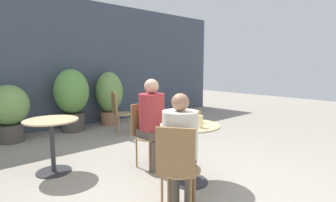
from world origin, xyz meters
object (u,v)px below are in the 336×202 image
(beer_glass_0, at_px, (198,116))
(potted_plant_0, at_px, (9,109))
(cafe_table_far, at_px, (52,135))
(seated_person_1, at_px, (180,142))
(seated_person_0, at_px, (152,116))
(potted_plant_2, at_px, (109,95))
(beer_glass_1, at_px, (183,114))
(bistro_chair_0, at_px, (145,129))
(beer_glass_3, at_px, (200,121))
(bistro_chair_2, at_px, (119,109))
(beer_glass_2, at_px, (177,119))
(potted_plant_1, at_px, (72,96))
(bistro_chair_1, at_px, (177,164))
(cafe_table_near, at_px, (190,141))

(beer_glass_0, relative_size, potted_plant_0, 0.14)
(cafe_table_far, distance_m, seated_person_1, 1.94)
(seated_person_0, bearing_deg, potted_plant_2, 66.37)
(beer_glass_1, bearing_deg, bistro_chair_0, 100.84)
(beer_glass_3, bearing_deg, seated_person_1, -159.16)
(cafe_table_far, xyz_separation_m, bistro_chair_2, (1.72, 1.11, 0.02))
(beer_glass_1, xyz_separation_m, beer_glass_2, (-0.23, -0.13, -0.01))
(potted_plant_0, height_order, potted_plant_2, potted_plant_2)
(beer_glass_0, bearing_deg, bistro_chair_0, 108.00)
(bistro_chair_2, bearing_deg, potted_plant_1, 47.74)
(potted_plant_2, bearing_deg, seated_person_1, -110.36)
(bistro_chair_1, height_order, seated_person_1, seated_person_1)
(beer_glass_2, distance_m, potted_plant_0, 3.60)
(bistro_chair_2, xyz_separation_m, potted_plant_2, (0.37, 1.04, 0.18))
(beer_glass_1, relative_size, beer_glass_2, 1.16)
(beer_glass_0, bearing_deg, seated_person_1, -150.64)
(potted_plant_2, bearing_deg, potted_plant_1, -176.06)
(potted_plant_0, bearing_deg, seated_person_0, -66.96)
(beer_glass_3, bearing_deg, bistro_chair_0, 92.43)
(cafe_table_near, height_order, potted_plant_2, potted_plant_2)
(beer_glass_0, relative_size, beer_glass_2, 0.92)
(seated_person_0, bearing_deg, bistro_chair_2, 66.96)
(seated_person_0, distance_m, potted_plant_1, 2.87)
(potted_plant_0, bearing_deg, beer_glass_3, -71.46)
(cafe_table_far, distance_m, beer_glass_3, 2.01)
(bistro_chair_0, xyz_separation_m, beer_glass_2, (-0.11, -0.77, 0.27))
(seated_person_1, relative_size, beer_glass_1, 6.20)
(potted_plant_1, xyz_separation_m, potted_plant_2, (0.97, 0.07, -0.06))
(bistro_chair_2, xyz_separation_m, potted_plant_1, (-0.59, 0.97, 0.24))
(bistro_chair_0, distance_m, potted_plant_0, 2.92)
(beer_glass_0, xyz_separation_m, beer_glass_1, (-0.13, 0.15, 0.02))
(bistro_chair_1, xyz_separation_m, potted_plant_0, (-0.59, 3.94, 0.09))
(bistro_chair_1, relative_size, bistro_chair_2, 1.00)
(bistro_chair_1, height_order, beer_glass_0, bistro_chair_1)
(cafe_table_far, height_order, bistro_chair_0, bistro_chair_0)
(cafe_table_far, distance_m, bistro_chair_1, 1.98)
(beer_glass_3, bearing_deg, potted_plant_1, 90.07)
(seated_person_0, bearing_deg, potted_plant_1, 84.53)
(seated_person_1, xyz_separation_m, beer_glass_2, (0.36, 0.42, 0.11))
(cafe_table_near, distance_m, beer_glass_3, 0.33)
(seated_person_1, bearing_deg, seated_person_0, -59.97)
(beer_glass_1, distance_m, beer_glass_3, 0.37)
(beer_glass_1, height_order, potted_plant_0, potted_plant_0)
(cafe_table_near, distance_m, potted_plant_2, 3.72)
(seated_person_0, distance_m, beer_glass_3, 0.85)
(cafe_table_near, relative_size, potted_plant_1, 0.53)
(seated_person_1, bearing_deg, cafe_table_far, -16.38)
(seated_person_0, relative_size, beer_glass_0, 8.41)
(beer_glass_0, height_order, potted_plant_0, potted_plant_0)
(cafe_table_near, xyz_separation_m, beer_glass_0, (0.18, 0.03, 0.28))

